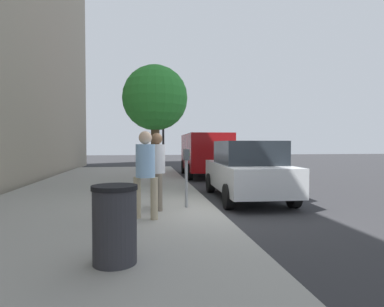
% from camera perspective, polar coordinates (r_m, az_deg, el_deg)
% --- Properties ---
extents(ground_plane, '(80.00, 80.00, 0.00)m').
position_cam_1_polar(ground_plane, '(7.99, 4.18, -10.46)').
color(ground_plane, '#2B2B2D').
rests_on(ground_plane, ground).
extents(sidewalk_slab, '(28.00, 6.00, 0.15)m').
position_cam_1_polar(sidewalk_slab, '(7.91, -17.92, -10.12)').
color(sidewalk_slab, gray).
rests_on(sidewalk_slab, ground_plane).
extents(parking_meter, '(0.36, 0.12, 1.41)m').
position_cam_1_polar(parking_meter, '(7.74, -1.02, -2.13)').
color(parking_meter, gray).
rests_on(parking_meter, sidewalk_slab).
extents(pedestrian_at_meter, '(0.53, 0.39, 1.79)m').
position_cam_1_polar(pedestrian_at_meter, '(7.55, -6.28, -1.90)').
color(pedestrian_at_meter, '#726656').
rests_on(pedestrian_at_meter, sidewalk_slab).
extents(pedestrian_bystander, '(0.39, 0.50, 1.80)m').
position_cam_1_polar(pedestrian_bystander, '(6.63, -8.28, -2.38)').
color(pedestrian_bystander, tan).
rests_on(pedestrian_bystander, sidewalk_slab).
extents(parked_sedan_near, '(4.47, 2.10, 1.77)m').
position_cam_1_polar(parked_sedan_near, '(9.84, 9.74, -2.90)').
color(parked_sedan_near, silver).
rests_on(parked_sedan_near, ground_plane).
extents(parked_van_far, '(5.26, 2.25, 2.18)m').
position_cam_1_polar(parked_van_far, '(16.60, 2.27, 0.27)').
color(parked_van_far, maroon).
rests_on(parked_van_far, ground_plane).
extents(street_tree, '(2.42, 2.42, 4.46)m').
position_cam_1_polar(street_tree, '(12.16, -6.58, 9.64)').
color(street_tree, brown).
rests_on(street_tree, sidewalk_slab).
extents(traffic_signal, '(0.24, 0.44, 3.60)m').
position_cam_1_polar(traffic_signal, '(17.70, -4.81, 4.63)').
color(traffic_signal, black).
rests_on(traffic_signal, sidewalk_slab).
extents(trash_bin, '(0.59, 0.59, 1.01)m').
position_cam_1_polar(trash_bin, '(4.33, -13.57, -12.11)').
color(trash_bin, '#2D2D33').
rests_on(trash_bin, sidewalk_slab).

